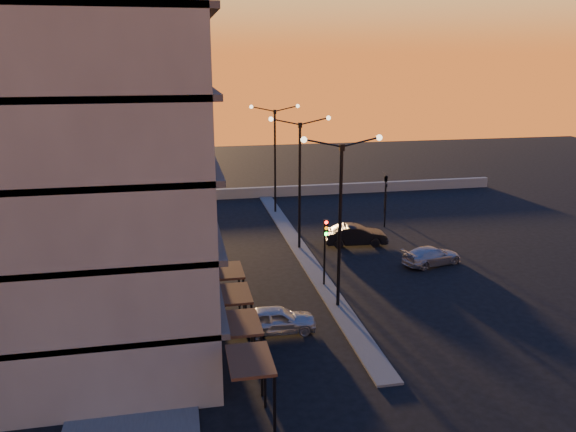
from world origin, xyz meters
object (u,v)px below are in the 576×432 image
at_px(streetlamp_mid, 300,173).
at_px(traffic_light_main, 325,241).
at_px(car_wagon, 432,256).
at_px(car_sedan, 355,235).
at_px(car_hatchback, 277,320).

height_order(streetlamp_mid, traffic_light_main, streetlamp_mid).
bearing_deg(streetlamp_mid, car_wagon, -30.95).
bearing_deg(traffic_light_main, car_wagon, 16.24).
xyz_separation_m(streetlamp_mid, car_sedan, (4.24, 0.07, -4.84)).
bearing_deg(streetlamp_mid, car_hatchback, -107.42).
relative_size(car_hatchback, car_wagon, 0.95).
bearing_deg(car_wagon, traffic_light_main, 91.66).
distance_m(car_hatchback, car_wagon, 13.98).
distance_m(streetlamp_mid, car_hatchback, 13.74).
bearing_deg(car_wagon, car_sedan, 23.05).
distance_m(traffic_light_main, car_wagon, 8.64).
relative_size(streetlamp_mid, car_sedan, 2.07).
xyz_separation_m(traffic_light_main, car_wagon, (8.00, 2.33, -2.28)).
height_order(streetlamp_mid, car_sedan, streetlamp_mid).
height_order(car_sedan, car_wagon, car_sedan).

